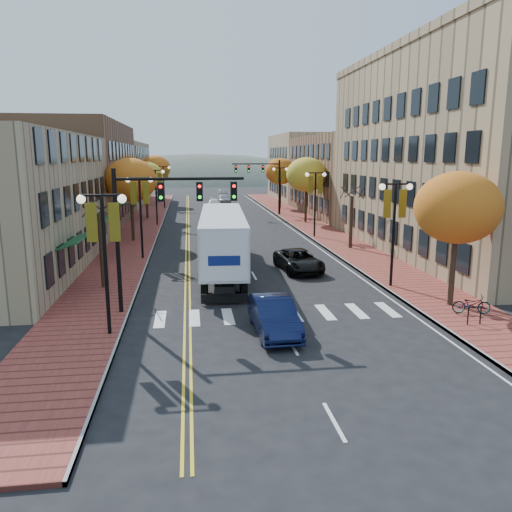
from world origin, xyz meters
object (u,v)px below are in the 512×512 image
object	(u,v)px
navy_sedan	(274,316)
bicycle	(471,304)
black_suv	(299,260)
semi_truck	(222,237)

from	to	relation	value
navy_sedan	bicycle	distance (m)	9.78
navy_sedan	black_suv	world-z (taller)	navy_sedan
black_suv	bicycle	distance (m)	12.11
navy_sedan	bicycle	xyz separation A→B (m)	(9.74, 0.96, -0.16)
semi_truck	black_suv	world-z (taller)	semi_truck
navy_sedan	black_suv	bearing A→B (deg)	70.64
bicycle	black_suv	bearing A→B (deg)	42.84
semi_truck	navy_sedan	distance (m)	12.07
semi_truck	black_suv	distance (m)	5.30
navy_sedan	bicycle	bearing A→B (deg)	3.86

